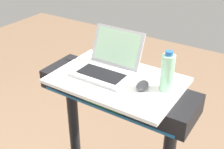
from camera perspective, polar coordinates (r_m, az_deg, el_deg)
name	(u,v)px	position (r m, az deg, el deg)	size (l,w,h in m)	color
desk_board	(117,80)	(1.60, 0.97, -1.14)	(0.70, 0.47, 0.02)	white
laptop	(108,65)	(1.64, -0.86, 1.92)	(0.32, 0.30, 0.22)	#B7B7BC
computer_mouse	(142,85)	(1.51, 5.96, -2.09)	(0.06, 0.10, 0.03)	#4C4C51
water_bottle	(167,72)	(1.47, 10.71, 0.43)	(0.07, 0.07, 0.21)	#9EDBB2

